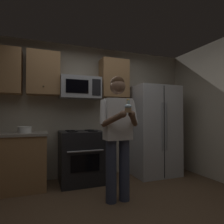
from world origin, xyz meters
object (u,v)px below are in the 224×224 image
(oven_range, at_px, (81,157))
(refrigerator, at_px, (154,130))
(cupcake, at_px, (128,108))
(microwave, at_px, (80,88))
(person, at_px, (118,130))
(bowl_large_white, at_px, (25,130))

(oven_range, bearing_deg, refrigerator, -1.50)
(cupcake, bearing_deg, oven_range, 104.08)
(oven_range, distance_m, cupcake, 1.57)
(microwave, relative_size, person, 0.42)
(person, bearing_deg, oven_range, 108.61)
(oven_range, height_order, microwave, microwave)
(oven_range, height_order, person, person)
(refrigerator, distance_m, person, 1.50)
(bowl_large_white, relative_size, person, 0.12)
(refrigerator, height_order, bowl_large_white, refrigerator)
(microwave, xyz_separation_m, bowl_large_white, (-0.94, -0.12, -0.75))
(microwave, relative_size, bowl_large_white, 3.38)
(microwave, distance_m, bowl_large_white, 1.21)
(person, bearing_deg, microwave, 106.67)
(refrigerator, bearing_deg, cupcake, -133.29)
(oven_range, bearing_deg, person, -71.39)
(microwave, distance_m, person, 1.34)
(oven_range, distance_m, bowl_large_white, 1.07)
(bowl_large_white, bearing_deg, person, -37.10)
(bowl_large_white, distance_m, cupcake, 1.83)
(cupcake, bearing_deg, microwave, 102.92)
(bowl_large_white, bearing_deg, oven_range, 0.31)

